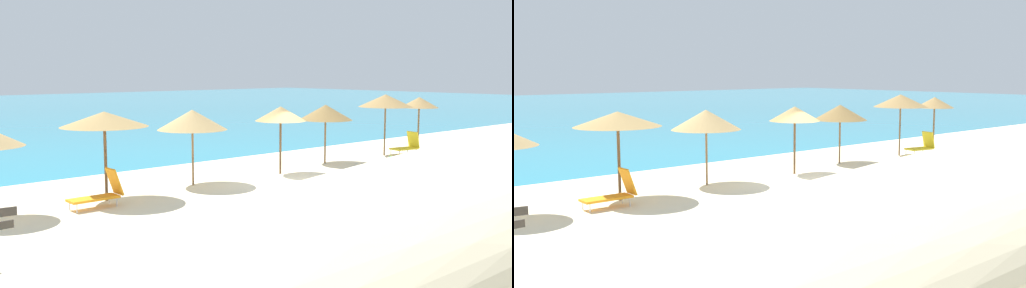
% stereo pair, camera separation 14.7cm
% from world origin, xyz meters
% --- Properties ---
extents(ground_plane, '(160.00, 160.00, 0.00)m').
position_xyz_m(ground_plane, '(0.00, 0.00, 0.00)').
color(ground_plane, beige).
extents(beach_umbrella_1, '(2.69, 2.69, 2.77)m').
position_xyz_m(beach_umbrella_1, '(-6.79, 1.72, 2.53)').
color(beach_umbrella_1, brown).
rests_on(beach_umbrella_1, ground_plane).
extents(beach_umbrella_2, '(2.44, 2.44, 2.67)m').
position_xyz_m(beach_umbrella_2, '(-3.34, 1.97, 2.31)').
color(beach_umbrella_2, brown).
rests_on(beach_umbrella_2, ground_plane).
extents(beach_umbrella_3, '(1.99, 1.99, 2.64)m').
position_xyz_m(beach_umbrella_3, '(0.55, 1.61, 2.35)').
color(beach_umbrella_3, brown).
rests_on(beach_umbrella_3, ground_plane).
extents(beach_umbrella_4, '(2.32, 2.32, 2.55)m').
position_xyz_m(beach_umbrella_4, '(3.83, 2.25, 2.22)').
color(beach_umbrella_4, brown).
rests_on(beach_umbrella_4, ground_plane).
extents(beach_umbrella_5, '(2.52, 2.52, 2.90)m').
position_xyz_m(beach_umbrella_5, '(7.72, 2.00, 2.60)').
color(beach_umbrella_5, brown).
rests_on(beach_umbrella_5, ground_plane).
extents(beach_umbrella_6, '(1.93, 1.93, 2.67)m').
position_xyz_m(beach_umbrella_6, '(10.85, 2.24, 2.39)').
color(beach_umbrella_6, brown).
rests_on(beach_umbrella_6, ground_plane).
extents(lounge_chair_0, '(1.60, 0.59, 1.13)m').
position_xyz_m(lounge_chair_0, '(-7.36, 1.00, 0.43)').
color(lounge_chair_0, orange).
rests_on(lounge_chair_0, ground_plane).
extents(lounge_chair_1, '(1.46, 0.91, 1.10)m').
position_xyz_m(lounge_chair_1, '(8.79, 1.47, 0.44)').
color(lounge_chair_1, yellow).
rests_on(lounge_chair_1, ground_plane).
extents(beach_ball, '(0.33, 0.33, 0.33)m').
position_xyz_m(beach_ball, '(5.93, 0.29, 0.16)').
color(beach_ball, green).
rests_on(beach_ball, ground_plane).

